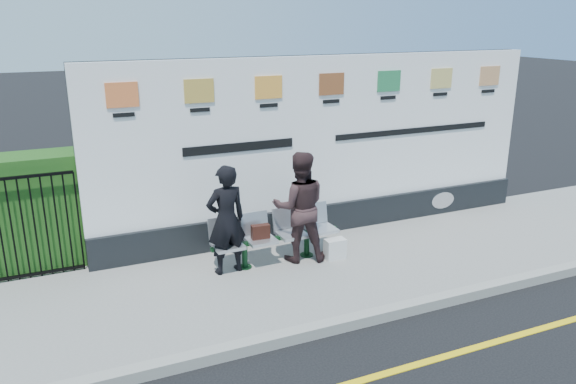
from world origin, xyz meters
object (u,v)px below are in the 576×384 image
at_px(billboard, 328,158).
at_px(woman_left, 226,220).
at_px(bench, 276,248).
at_px(woman_right, 300,207).

distance_m(billboard, woman_left, 2.37).
bearing_deg(billboard, bench, -145.89).
distance_m(bench, woman_right, 0.74).
relative_size(bench, woman_right, 1.16).
height_order(billboard, woman_left, billboard).
bearing_deg(billboard, woman_right, -135.33).
distance_m(woman_left, woman_right, 1.16).
distance_m(billboard, bench, 1.93).
distance_m(bench, woman_left, 1.00).
bearing_deg(woman_left, billboard, -162.12).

